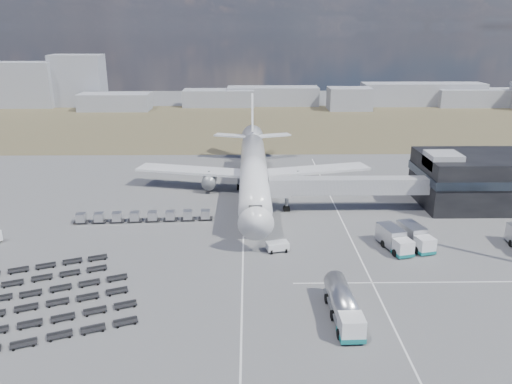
{
  "coord_description": "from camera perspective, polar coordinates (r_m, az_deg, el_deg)",
  "views": [
    {
      "loc": [
        -1.07,
        -69.33,
        33.73
      ],
      "look_at": [
        0.32,
        20.17,
        4.0
      ],
      "focal_mm": 35.0,
      "sensor_mm": 36.0,
      "label": 1
    }
  ],
  "objects": [
    {
      "name": "airliner",
      "position": [
        105.61,
        -0.28,
        2.75
      ],
      "size": [
        51.59,
        64.53,
        17.62
      ],
      "color": "silver",
      "rests_on": "ground"
    },
    {
      "name": "catering_truck",
      "position": [
        107.1,
        1.36,
        0.93
      ],
      "size": [
        3.64,
        7.23,
        3.18
      ],
      "rotation": [
        0.0,
        0.0,
        -0.12
      ],
      "color": "silver",
      "rests_on": "ground"
    },
    {
      "name": "pushback_tug",
      "position": [
        79.13,
        2.47,
        -6.27
      ],
      "size": [
        3.78,
        2.67,
        1.53
      ],
      "primitive_type": "cube",
      "rotation": [
        0.0,
        0.0,
        0.23
      ],
      "color": "silver",
      "rests_on": "ground"
    },
    {
      "name": "skyline",
      "position": [
        223.68,
        -4.61,
        11.35
      ],
      "size": [
        308.18,
        26.36,
        22.21
      ],
      "color": "gray",
      "rests_on": "ground"
    },
    {
      "name": "terminal",
      "position": [
        109.09,
        25.75,
        1.37
      ],
      "size": [
        30.4,
        16.4,
        11.0
      ],
      "color": "black",
      "rests_on": "ground"
    },
    {
      "name": "service_trucks_near",
      "position": [
        83.29,
        16.66,
        -5.07
      ],
      "size": [
        8.2,
        9.13,
        3.13
      ],
      "rotation": [
        0.0,
        0.0,
        0.25
      ],
      "color": "silver",
      "rests_on": "ground"
    },
    {
      "name": "grass_strip",
      "position": [
        182.48,
        -0.54,
        7.72
      ],
      "size": [
        420.0,
        90.0,
        0.01
      ],
      "primitive_type": "cube",
      "color": "#4C422D",
      "rests_on": "ground"
    },
    {
      "name": "baggage_dollies",
      "position": [
        71.59,
        -24.77,
        -11.29
      ],
      "size": [
        29.98,
        28.15,
        0.67
      ],
      "rotation": [
        0.0,
        0.0,
        0.37
      ],
      "color": "black",
      "rests_on": "ground"
    },
    {
      "name": "lane_markings",
      "position": [
        80.54,
        6.97,
        -6.53
      ],
      "size": [
        47.12,
        110.0,
        0.01
      ],
      "color": "silver",
      "rests_on": "ground"
    },
    {
      "name": "fuel_tanker",
      "position": [
        62.48,
        9.96,
        -12.63
      ],
      "size": [
        3.23,
        11.46,
        3.68
      ],
      "rotation": [
        0.0,
        0.0,
        0.03
      ],
      "color": "silver",
      "rests_on": "ground"
    },
    {
      "name": "uld_row",
      "position": [
        92.84,
        -12.71,
        -2.74
      ],
      "size": [
        24.94,
        3.09,
        1.68
      ],
      "rotation": [
        0.0,
        0.0,
        0.06
      ],
      "color": "black",
      "rests_on": "ground"
    },
    {
      "name": "jet_bridge",
      "position": [
        95.74,
        9.36,
        0.69
      ],
      "size": [
        30.3,
        3.8,
        7.05
      ],
      "color": "#939399",
      "rests_on": "ground"
    },
    {
      "name": "ground",
      "position": [
        77.11,
        -0.0,
        -7.57
      ],
      "size": [
        420.0,
        420.0,
        0.0
      ],
      "primitive_type": "plane",
      "color": "#565659",
      "rests_on": "ground"
    }
  ]
}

